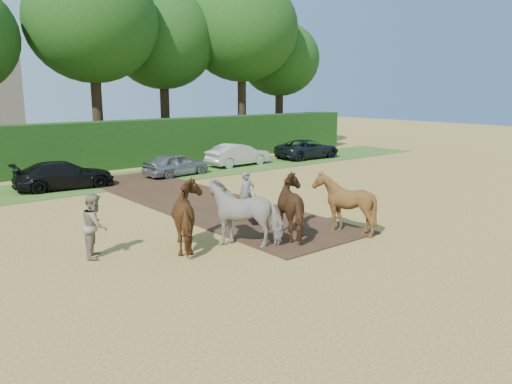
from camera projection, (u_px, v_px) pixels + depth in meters
name	position (u px, v px, depth m)	size (l,w,h in m)	color
ground	(272.00, 244.00, 16.34)	(120.00, 120.00, 0.00)	gold
earth_strip	(196.00, 201.00, 22.57)	(4.50, 17.00, 0.05)	#472D1C
grass_verge	(102.00, 183.00, 26.95)	(50.00, 5.00, 0.03)	#38601E
hedgerow	(71.00, 148.00, 30.06)	(46.00, 1.60, 3.00)	#14380F
spectator_near	(95.00, 226.00, 14.94)	(0.94, 0.74, 1.94)	tan
plough_team	(271.00, 209.00, 16.66)	(7.36, 5.57, 2.12)	brown
parked_cars	(153.00, 165.00, 28.64)	(35.90, 3.12, 1.47)	silver
treeline	(15.00, 21.00, 29.91)	(48.70, 10.60, 14.21)	#382616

